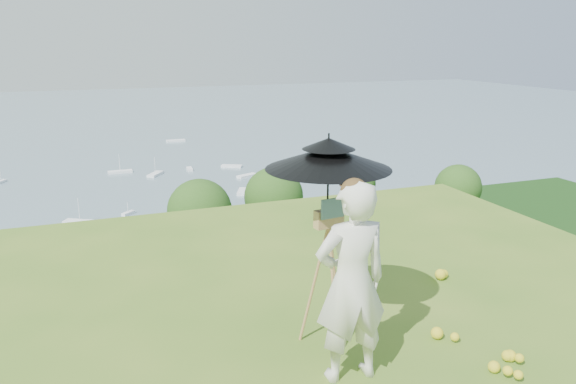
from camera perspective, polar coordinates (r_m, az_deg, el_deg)
name	(u,v)px	position (r m, az deg, el deg)	size (l,w,h in m)	color
shoreline_tier	(98,321)	(86.81, -18.70, -12.33)	(170.00, 28.00, 8.00)	slate
bay_water	(80,134)	(245.39, -20.41, 5.58)	(700.00, 700.00, 0.00)	slate
slope_trees	(98,309)	(41.65, -18.75, -11.18)	(110.00, 50.00, 6.00)	#264A16
harbor_town	(94,279)	(84.10, -19.07, -8.38)	(110.00, 22.00, 5.00)	silver
moored_boats	(35,179)	(168.09, -24.28, 1.25)	(140.00, 140.00, 0.70)	white
painter	(351,283)	(4.92, 6.45, -9.14)	(0.67, 0.44, 1.83)	silver
field_easel	(328,272)	(5.51, 4.07, -8.11)	(0.58, 0.58, 1.52)	#AC6C48
sun_umbrella	(328,179)	(5.24, 4.09, 1.31)	(1.18, 1.18, 0.86)	black
painter_cap	(354,186)	(4.63, 6.76, 0.60)	(0.22, 0.27, 0.10)	#DD797F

